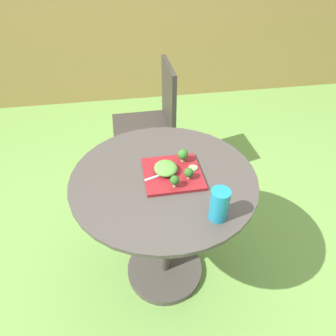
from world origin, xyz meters
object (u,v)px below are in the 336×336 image
salad_plate (172,173)px  fork (164,174)px  patio_chair (154,116)px  drinking_glass (219,206)px

salad_plate → fork: bearing=-166.6°
patio_chair → salad_plate: size_ratio=3.55×
fork → drinking_glass: bearing=-58.4°
patio_chair → drinking_glass: 1.26m
drinking_glass → fork: size_ratio=0.88×
patio_chair → drinking_glass: patio_chair is taller
patio_chair → fork: size_ratio=5.96×
salad_plate → fork: fork is taller
drinking_glass → fork: 0.31m
fork → patio_chair: bearing=85.6°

